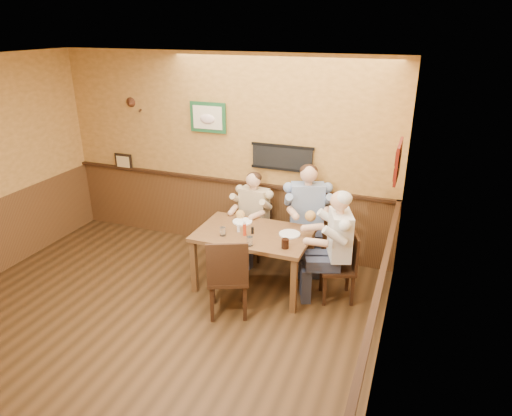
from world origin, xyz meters
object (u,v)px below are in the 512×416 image
(chair_near_side, at_px, (228,275))
(salt_shaker, at_px, (239,228))
(water_glass_left, at_px, (223,231))
(chair_right_end, at_px, (338,266))
(diner_blue_polo, at_px, (306,221))
(diner_white_elder, at_px, (339,252))
(pepper_shaker, at_px, (252,230))
(cola_tumbler, at_px, (285,244))
(hot_sauce_bottle, at_px, (245,229))
(dining_table, at_px, (254,239))
(chair_back_right, at_px, (306,234))
(chair_back_left, at_px, (254,231))
(diner_tan_shirt, at_px, (254,220))
(water_glass_mid, at_px, (250,241))

(chair_near_side, xyz_separation_m, salt_shaker, (-0.11, 0.60, 0.31))
(salt_shaker, bearing_deg, water_glass_left, -129.74)
(chair_right_end, xyz_separation_m, diner_blue_polo, (-0.58, 0.72, 0.21))
(salt_shaker, bearing_deg, diner_white_elder, 5.90)
(chair_near_side, bearing_deg, pepper_shaker, -120.30)
(diner_blue_polo, relative_size, pepper_shaker, 15.19)
(cola_tumbler, height_order, hot_sauce_bottle, hot_sauce_bottle)
(dining_table, xyz_separation_m, cola_tumbler, (0.49, -0.27, 0.15))
(chair_back_right, relative_size, pepper_shaker, 10.63)
(water_glass_left, bearing_deg, diner_blue_polo, 52.17)
(diner_white_elder, bearing_deg, pepper_shaker, -103.28)
(chair_back_left, xyz_separation_m, diner_tan_shirt, (0.00, 0.00, 0.17))
(chair_near_side, bearing_deg, cola_tumbler, -169.74)
(chair_back_right, relative_size, water_glass_mid, 8.18)
(water_glass_mid, bearing_deg, chair_back_left, 108.13)
(chair_near_side, relative_size, diner_tan_shirt, 0.86)
(cola_tumbler, bearing_deg, water_glass_mid, -168.29)
(salt_shaker, bearing_deg, diner_tan_shirt, 96.59)
(chair_right_end, height_order, pepper_shaker, chair_right_end)
(chair_back_left, xyz_separation_m, salt_shaker, (0.09, -0.78, 0.40))
(chair_back_left, xyz_separation_m, pepper_shaker, (0.27, -0.78, 0.39))
(dining_table, bearing_deg, hot_sauce_bottle, -121.40)
(diner_tan_shirt, height_order, diner_blue_polo, diner_blue_polo)
(water_glass_left, bearing_deg, hot_sauce_bottle, 21.29)
(dining_table, distance_m, hot_sauce_bottle, 0.22)
(diner_tan_shirt, xyz_separation_m, salt_shaker, (0.09, -0.78, 0.23))
(chair_right_end, bearing_deg, diner_blue_polo, -160.71)
(chair_back_left, relative_size, chair_right_end, 0.92)
(chair_near_side, bearing_deg, chair_right_end, -170.94)
(diner_blue_polo, xyz_separation_m, salt_shaker, (-0.65, -0.84, 0.15))
(chair_back_left, height_order, chair_near_side, chair_near_side)
(hot_sauce_bottle, bearing_deg, diner_blue_polo, 59.52)
(cola_tumbler, bearing_deg, hot_sauce_bottle, 165.19)
(water_glass_left, height_order, salt_shaker, water_glass_left)
(water_glass_left, bearing_deg, chair_near_side, -59.70)
(dining_table, relative_size, hot_sauce_bottle, 8.29)
(chair_right_end, distance_m, diner_tan_shirt, 1.48)
(hot_sauce_bottle, distance_m, pepper_shaker, 0.12)
(chair_back_right, height_order, diner_white_elder, diner_white_elder)
(cola_tumbler, bearing_deg, dining_table, 151.36)
(chair_near_side, relative_size, water_glass_mid, 8.88)
(dining_table, bearing_deg, chair_near_side, -96.07)
(dining_table, height_order, chair_back_left, chair_back_left)
(diner_white_elder, distance_m, pepper_shaker, 1.07)
(diner_blue_polo, distance_m, cola_tumbler, 1.07)
(water_glass_mid, bearing_deg, chair_right_end, 24.04)
(dining_table, bearing_deg, diner_tan_shirt, 110.17)
(chair_near_side, height_order, water_glass_left, chair_near_side)
(chair_back_right, xyz_separation_m, pepper_shaker, (-0.47, -0.83, 0.34))
(chair_back_left, bearing_deg, chair_back_right, 12.58)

